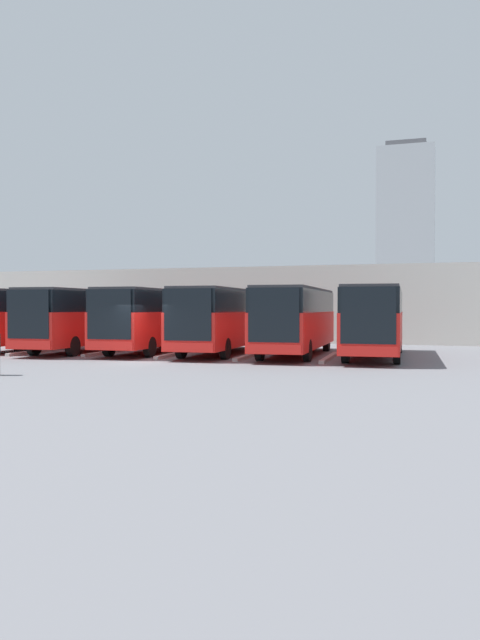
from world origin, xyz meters
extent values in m
plane|color=slate|center=(0.00, 0.00, 0.00)|extent=(600.00, 600.00, 0.00)
cube|color=red|center=(-9.53, -5.44, 1.30)|extent=(2.92, 10.97, 1.70)
cube|color=black|center=(-9.53, -5.44, 2.68)|extent=(2.88, 10.80, 1.04)
cube|color=black|center=(-9.78, 0.01, 2.07)|extent=(2.14, 0.14, 2.25)
cube|color=red|center=(-9.78, 0.01, 0.67)|extent=(2.31, 0.17, 0.40)
cube|color=#333338|center=(-9.53, -5.44, 3.26)|extent=(2.81, 10.53, 0.12)
cylinder|color=black|center=(-10.75, -2.12, 0.50)|extent=(0.34, 1.00, 0.99)
cylinder|color=black|center=(-8.62, -2.02, 0.50)|extent=(0.34, 1.00, 0.99)
cylinder|color=black|center=(-10.44, -8.85, 0.50)|extent=(0.34, 1.00, 0.99)
cylinder|color=black|center=(-8.31, -8.75, 0.50)|extent=(0.34, 1.00, 0.99)
cube|color=#B2B2AD|center=(-7.62, -3.81, 0.07)|extent=(0.49, 5.41, 0.15)
cube|color=red|center=(-5.72, -5.45, 1.30)|extent=(2.92, 10.97, 1.70)
cube|color=black|center=(-5.72, -5.45, 2.68)|extent=(2.88, 10.80, 1.04)
cube|color=black|center=(-5.97, -0.01, 2.07)|extent=(2.14, 0.14, 2.25)
cube|color=red|center=(-5.97, 0.00, 0.67)|extent=(2.31, 0.17, 0.40)
cube|color=#333338|center=(-5.72, -5.45, 3.26)|extent=(2.81, 10.53, 0.12)
cylinder|color=black|center=(-6.94, -2.13, 0.50)|extent=(0.34, 1.00, 0.99)
cylinder|color=black|center=(-4.81, -2.04, 0.50)|extent=(0.34, 1.00, 0.99)
cylinder|color=black|center=(-6.63, -8.86, 0.50)|extent=(0.34, 1.00, 0.99)
cylinder|color=black|center=(-4.50, -8.77, 0.50)|extent=(0.34, 1.00, 0.99)
cube|color=#B2B2AD|center=(-3.81, -3.82, 0.07)|extent=(0.49, 5.41, 0.15)
cube|color=red|center=(-1.91, -5.50, 1.30)|extent=(2.92, 10.97, 1.70)
cube|color=black|center=(-1.91, -5.50, 2.68)|extent=(2.88, 10.80, 1.04)
cube|color=black|center=(-2.15, -0.05, 2.07)|extent=(2.14, 0.14, 2.25)
cube|color=red|center=(-2.15, -0.05, 0.67)|extent=(2.31, 0.17, 0.40)
cube|color=#333338|center=(-1.91, -5.50, 3.26)|extent=(2.81, 10.53, 0.12)
cylinder|color=black|center=(-3.12, -2.18, 0.50)|extent=(0.34, 1.00, 0.99)
cylinder|color=black|center=(-0.99, -2.08, 0.50)|extent=(0.34, 1.00, 0.99)
cylinder|color=black|center=(-2.82, -8.91, 0.50)|extent=(0.34, 1.00, 0.99)
cylinder|color=black|center=(-0.69, -8.81, 0.50)|extent=(0.34, 1.00, 0.99)
cube|color=#B2B2AD|center=(0.00, -3.87, 0.07)|extent=(0.49, 5.41, 0.15)
cube|color=red|center=(1.91, -5.54, 1.30)|extent=(2.92, 10.97, 1.70)
cube|color=black|center=(1.91, -5.54, 2.68)|extent=(2.88, 10.80, 1.04)
cube|color=black|center=(1.66, -0.09, 2.07)|extent=(2.14, 0.14, 2.25)
cube|color=red|center=(1.66, -0.09, 0.67)|extent=(2.31, 0.17, 0.40)
cube|color=#333338|center=(1.91, -5.54, 3.26)|extent=(2.81, 10.53, 0.12)
cylinder|color=black|center=(0.69, -2.22, 0.50)|extent=(0.34, 1.00, 0.99)
cylinder|color=black|center=(2.82, -2.12, 0.50)|extent=(0.34, 1.00, 0.99)
cylinder|color=black|center=(0.99, -8.95, 0.50)|extent=(0.34, 1.00, 0.99)
cylinder|color=black|center=(3.12, -8.85, 0.50)|extent=(0.34, 1.00, 0.99)
cube|color=#B2B2AD|center=(3.81, -3.91, 0.07)|extent=(0.49, 5.41, 0.15)
cube|color=red|center=(5.72, -4.92, 1.30)|extent=(2.92, 10.97, 1.70)
cube|color=black|center=(5.72, -4.92, 2.68)|extent=(2.88, 10.80, 1.04)
cube|color=black|center=(5.47, 0.52, 2.07)|extent=(2.14, 0.14, 2.25)
cube|color=red|center=(5.47, 0.52, 0.67)|extent=(2.31, 0.17, 0.40)
cube|color=#333338|center=(5.72, -4.92, 3.26)|extent=(2.81, 10.53, 0.12)
cylinder|color=black|center=(4.50, -1.61, 0.50)|extent=(0.34, 1.00, 0.99)
cylinder|color=black|center=(6.63, -1.51, 0.50)|extent=(0.34, 1.00, 0.99)
cylinder|color=black|center=(4.81, -8.34, 0.50)|extent=(0.34, 1.00, 0.99)
cylinder|color=black|center=(6.94, -8.24, 0.50)|extent=(0.34, 1.00, 0.99)
cube|color=#B2B2AD|center=(7.62, -3.29, 0.07)|extent=(0.49, 5.41, 0.15)
cube|color=red|center=(9.53, -6.02, 1.30)|extent=(2.92, 10.97, 1.70)
cube|color=black|center=(9.53, -6.02, 2.68)|extent=(2.88, 10.80, 1.04)
cube|color=#333338|center=(9.53, -6.02, 3.26)|extent=(2.81, 10.53, 0.12)
cylinder|color=black|center=(8.31, -2.70, 0.50)|extent=(0.34, 1.00, 0.99)
cylinder|color=black|center=(8.62, -9.43, 0.50)|extent=(0.34, 1.00, 0.99)
cylinder|color=black|center=(10.75, -9.34, 0.50)|extent=(0.34, 1.00, 0.99)
cube|color=beige|center=(0.00, -21.47, 2.58)|extent=(43.76, 10.86, 5.16)
cube|color=silver|center=(0.00, -28.40, 4.91)|extent=(43.76, 3.00, 0.24)
cylinder|color=slate|center=(-15.32, -29.50, 2.46)|extent=(0.20, 0.20, 4.91)
cylinder|color=slate|center=(15.32, -29.50, 2.46)|extent=(0.20, 0.20, 4.91)
cube|color=#ADB2B7|center=(-0.45, -224.78, 31.42)|extent=(21.13, 21.13, 62.84)
cube|color=#4C4C51|center=(-0.45, -224.78, 64.04)|extent=(14.79, 14.79, 2.40)
camera|label=1|loc=(-12.37, 24.67, 2.39)|focal=35.00mm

